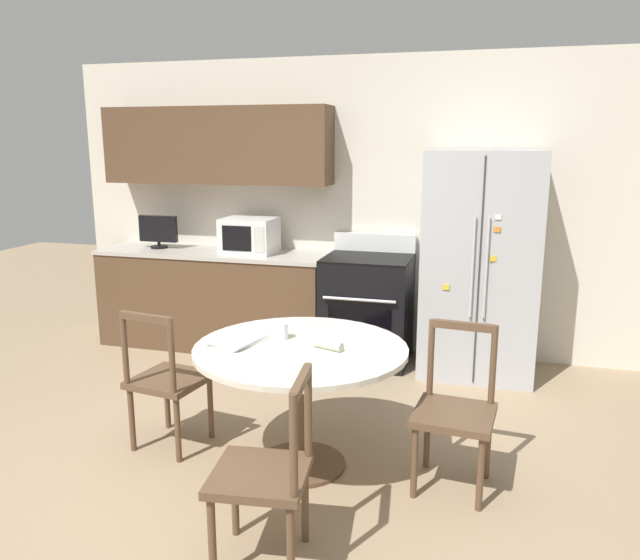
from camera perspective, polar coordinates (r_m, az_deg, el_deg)
name	(u,v)px	position (r m, az deg, el deg)	size (l,w,h in m)	color
ground_plane	(231,489)	(3.66, -8.17, -18.42)	(14.00, 14.00, 0.00)	#9E8466
back_wall	(311,190)	(5.70, -0.86, 8.20)	(5.20, 0.44, 2.60)	silver
kitchen_counter	(215,298)	(5.88, -9.53, -1.65)	(2.14, 0.64, 0.90)	brown
refrigerator	(480,265)	(5.18, 14.46, 1.36)	(0.90, 0.73, 1.81)	#B2B5BA
oven_range	(367,308)	(5.40, 4.35, -2.58)	(0.73, 0.68, 1.08)	black
microwave	(249,235)	(5.61, -6.47, 4.07)	(0.46, 0.39, 0.31)	white
countertop_tv	(158,231)	(6.02, -14.57, 4.39)	(0.38, 0.16, 0.30)	black
dining_table	(301,370)	(3.60, -1.76, -8.21)	(1.22, 1.22, 0.74)	beige
dining_chair_near	(266,475)	(2.90, -4.93, -17.30)	(0.47, 0.47, 0.90)	brown
dining_chair_right	(455,412)	(3.55, 12.23, -11.71)	(0.46, 0.46, 0.90)	brown
dining_chair_left	(167,381)	(4.00, -13.81, -8.93)	(0.48, 0.48, 0.90)	brown
candle_glass	(282,332)	(3.68, -3.53, -4.76)	(0.08, 0.08, 0.09)	silver
folded_napkin	(328,345)	(3.50, 0.74, -5.94)	(0.19, 0.11, 0.05)	beige
mail_stack	(238,341)	(3.64, -7.49, -5.52)	(0.32, 0.36, 0.02)	white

